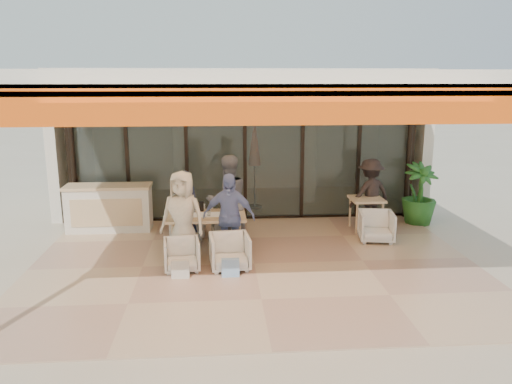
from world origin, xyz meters
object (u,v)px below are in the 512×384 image
Objects in this scene: diner_navy at (186,208)px; potted_palm at (419,194)px; chair_near_left at (182,253)px; standing_woman at (370,193)px; diner_cream at (183,217)px; chair_near_right at (230,250)px; diner_grey at (228,200)px; dining_table at (206,218)px; host_counter at (109,208)px; diner_periwinkle at (229,217)px; side_table at (366,203)px; chair_far_right at (228,221)px; chair_far_left at (188,220)px; side_chair at (376,225)px.

potted_palm is (5.26, 1.10, -0.06)m from diner_navy.
standing_woman is at bearing 23.81° from chair_near_left.
chair_near_right is at bearing -13.26° from diner_cream.
diner_cream is (-0.84, -0.90, -0.07)m from diner_grey.
dining_table reaches higher than chair_near_right.
host_counter is 1.18× the size of standing_woman.
diner_periwinkle is 2.20× the size of side_table.
diner_periwinkle reaches higher than host_counter.
chair_far_right is 1.90m from chair_near_right.
diner_navy is at bearing -6.71° from standing_woman.
side_table is at bearing 17.61° from dining_table.
chair_far_right is 0.90× the size of side_table.
chair_far_right is (0.84, 0.00, -0.03)m from chair_far_left.
dining_table is 2.15× the size of chair_near_right.
standing_woman is at bearing 20.73° from dining_table.
dining_table is at bearing 147.91° from diner_navy.
potted_palm is (5.26, 0.60, 0.35)m from chair_far_left.
diner_cream is (0.00, -1.40, 0.48)m from chair_far_left.
standing_woman is (3.21, 0.43, 0.45)m from chair_far_right.
chair_near_left is at bearing 59.61° from chair_far_right.
side_chair is at bearing 162.54° from chair_far_right.
chair_far_left is 0.45× the size of diner_periwinkle.
host_counter is 2.64m from diner_cream.
diner_grey reaches higher than side_table.
side_table is at bearing 21.76° from chair_near_left.
chair_near_right is at bearing -148.03° from side_chair.
diner_cream is at bearing -48.42° from host_counter.
chair_far_left is 1.69m from diner_periwinkle.
dining_table is 5.09m from potted_palm.
standing_woman is at bearing 41.84° from diner_cream.
chair_far_left is at bearing -179.86° from side_chair.
diner_grey is 2.45× the size of side_table.
standing_woman is (4.05, 1.83, -0.06)m from diner_cream.
side_chair is at bearing 29.26° from diner_cream.
chair_near_left is 4.11m from side_chair.
potted_palm is (1.36, 0.44, 0.07)m from side_table.
side_chair is (0.00, -0.75, -0.29)m from side_table.
side_chair is (3.48, 0.35, -0.34)m from dining_table.
side_chair is (3.05, 1.31, 0.00)m from chair_near_right.
potted_palm is at bearing 24.02° from chair_near_right.
chair_far_right is at bearing -172.21° from potted_palm.
chair_near_right is 1.10m from diner_cream.
diner_cream is (0.00, 0.50, 0.53)m from chair_near_left.
diner_periwinkle is at bearing -46.97° from dining_table.
side_table is at bearing 170.69° from diner_grey.
diner_navy is at bearing -168.13° from potted_palm.
chair_far_left is at bearing 113.70° from dining_table.
diner_cream reaches higher than standing_woman.
diner_grey is at bearing 46.21° from dining_table.
diner_navy is 1.08× the size of potted_palm.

